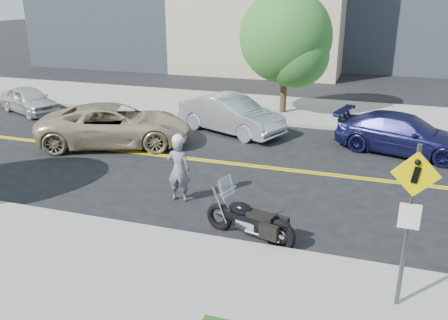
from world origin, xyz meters
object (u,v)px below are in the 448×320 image
parked_car_white (29,100)px  parked_car_blue (404,134)px  suv (115,125)px  parked_car_silver (231,114)px  motorcycle (250,212)px  pedestrian_sign (410,213)px  motorcyclist (179,168)px

parked_car_white → parked_car_blue: 16.21m
suv → parked_car_silver: suv is taller
motorcycle → parked_car_blue: size_ratio=0.48×
suv → parked_car_silver: 4.55m
pedestrian_sign → motorcyclist: bearing=150.4°
suv → parked_car_silver: size_ratio=1.21×
parked_car_silver → pedestrian_sign: bearing=-124.9°
motorcyclist → parked_car_blue: size_ratio=0.40×
suv → parked_car_silver: bearing=-72.5°
pedestrian_sign → suv: (-9.70, 6.90, -1.21)m
parked_car_white → parked_car_silver: (9.75, -0.09, 0.13)m
motorcyclist → parked_car_white: (-10.34, 6.67, -0.33)m
pedestrian_sign → suv: 11.97m
pedestrian_sign → parked_car_silver: pedestrian_sign is taller
motorcycle → parked_car_silver: size_ratio=0.50×
parked_car_white → parked_car_blue: bearing=-68.6°
pedestrian_sign → parked_car_blue: bearing=88.2°
parked_car_blue → pedestrian_sign: bearing=-167.3°
motorcyclist → suv: motorcyclist is taller
motorcycle → parked_car_blue: 8.29m
pedestrian_sign → parked_car_white: (-15.90, 9.83, -1.36)m
motorcycle → parked_car_blue: (3.49, 7.51, -0.01)m
parked_car_silver → suv: bearing=151.6°
motorcyclist → parked_car_white: bearing=-35.1°
pedestrian_sign → motorcyclist: (-5.56, 3.16, -1.03)m
motorcyclist → parked_car_silver: bearing=-87.1°
parked_car_white → pedestrian_sign: bearing=-98.1°
motorcycle → parked_car_white: (-12.71, 8.12, -0.08)m
motorcycle → parked_car_silver: parked_car_silver is taller
parked_car_blue → parked_car_white: bearing=102.4°
motorcyclist → parked_car_silver: motorcyclist is taller
suv → parked_car_white: bearing=43.5°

